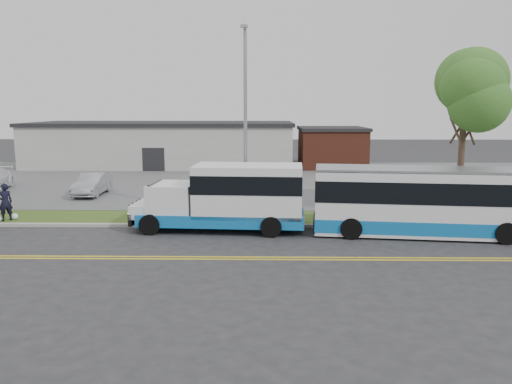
{
  "coord_description": "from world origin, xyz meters",
  "views": [
    {
      "loc": [
        3.93,
        -22.5,
        5.72
      ],
      "look_at": [
        3.55,
        1.9,
        1.6
      ],
      "focal_mm": 35.0,
      "sensor_mm": 36.0,
      "label": 1
    }
  ],
  "objects_px": {
    "streetlight_near": "(245,118)",
    "shuttle_bus": "(232,195)",
    "transit_bus": "(438,202)",
    "tree_east": "(465,98)",
    "parked_car_a": "(92,184)",
    "pedestrian": "(5,202)"
  },
  "relations": [
    {
      "from": "parked_car_a",
      "to": "streetlight_near",
      "type": "bearing_deg",
      "value": -33.98
    },
    {
      "from": "tree_east",
      "to": "pedestrian",
      "type": "height_order",
      "value": "tree_east"
    },
    {
      "from": "tree_east",
      "to": "shuttle_bus",
      "type": "distance_m",
      "value": 12.68
    },
    {
      "from": "streetlight_near",
      "to": "transit_bus",
      "type": "bearing_deg",
      "value": -19.32
    },
    {
      "from": "streetlight_near",
      "to": "shuttle_bus",
      "type": "distance_m",
      "value": 4.22
    },
    {
      "from": "transit_bus",
      "to": "tree_east",
      "type": "bearing_deg",
      "value": 63.03
    },
    {
      "from": "tree_east",
      "to": "pedestrian",
      "type": "xyz_separation_m",
      "value": [
        -23.07,
        -1.1,
        -5.16
      ]
    },
    {
      "from": "shuttle_bus",
      "to": "parked_car_a",
      "type": "relative_size",
      "value": 1.94
    },
    {
      "from": "streetlight_near",
      "to": "shuttle_bus",
      "type": "relative_size",
      "value": 1.15
    },
    {
      "from": "transit_bus",
      "to": "parked_car_a",
      "type": "height_order",
      "value": "transit_bus"
    },
    {
      "from": "streetlight_near",
      "to": "shuttle_bus",
      "type": "xyz_separation_m",
      "value": [
        -0.58,
        -2.18,
        -3.57
      ]
    },
    {
      "from": "tree_east",
      "to": "streetlight_near",
      "type": "height_order",
      "value": "streetlight_near"
    },
    {
      "from": "tree_east",
      "to": "parked_car_a",
      "type": "distance_m",
      "value": 22.91
    },
    {
      "from": "tree_east",
      "to": "streetlight_near",
      "type": "relative_size",
      "value": 0.88
    },
    {
      "from": "streetlight_near",
      "to": "pedestrian",
      "type": "relative_size",
      "value": 5.0
    },
    {
      "from": "pedestrian",
      "to": "shuttle_bus",
      "type": "bearing_deg",
      "value": 131.44
    },
    {
      "from": "tree_east",
      "to": "parked_car_a",
      "type": "relative_size",
      "value": 1.95
    },
    {
      "from": "parked_car_a",
      "to": "transit_bus",
      "type": "bearing_deg",
      "value": -27.95
    },
    {
      "from": "tree_east",
      "to": "parked_car_a",
      "type": "bearing_deg",
      "value": 163.02
    },
    {
      "from": "shuttle_bus",
      "to": "pedestrian",
      "type": "relative_size",
      "value": 4.35
    },
    {
      "from": "streetlight_near",
      "to": "transit_bus",
      "type": "distance_m",
      "value": 10.0
    },
    {
      "from": "parked_car_a",
      "to": "tree_east",
      "type": "bearing_deg",
      "value": -17.61
    }
  ]
}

